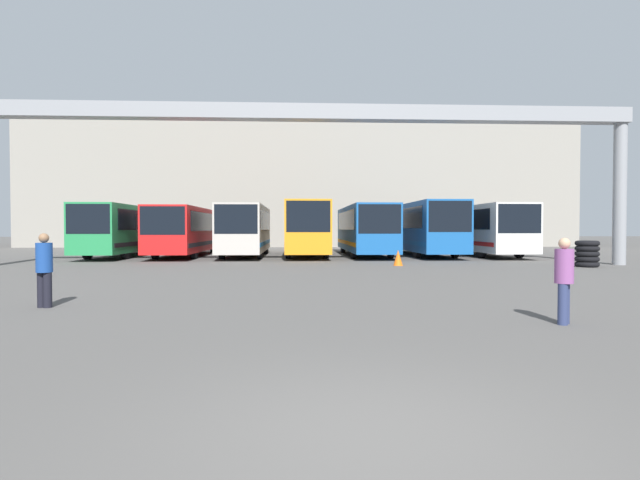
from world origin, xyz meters
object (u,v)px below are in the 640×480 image
Objects in this scene: bus_slot_0 at (125,228)px; tire_stack at (587,254)px; bus_slot_4 at (365,227)px; bus_slot_2 at (246,228)px; bus_slot_5 at (422,226)px; pedestrian_near_right at (44,268)px; bus_slot_6 at (480,227)px; bus_slot_3 at (306,226)px; bus_slot_1 at (187,229)px; traffic_cone at (398,258)px; pedestrian_near_center at (564,278)px.

bus_slot_0 is 9.48× the size of tire_stack.
bus_slot_0 is 15.21m from bus_slot_4.
bus_slot_4 is at bearing 4.95° from bus_slot_2.
bus_slot_5 is 25.21m from pedestrian_near_right.
bus_slot_0 is 22.82m from bus_slot_6.
bus_slot_5 is (19.01, 0.39, 0.12)m from bus_slot_0.
bus_slot_3 is 7.61m from bus_slot_5.
bus_slot_6 is (7.61, -0.15, 0.02)m from bus_slot_4.
bus_slot_2 is at bearing 150.12° from tire_stack.
bus_slot_1 is 0.97× the size of bus_slot_5.
traffic_cone is at bearing 172.09° from tire_stack.
bus_slot_2 is at bearing -175.89° from bus_slot_5.
tire_stack is at bearing -39.10° from bus_slot_3.
tire_stack is (8.84, -10.11, -1.21)m from bus_slot_4.
bus_slot_0 is 7.62m from bus_slot_2.
bus_slot_3 is at bearing 114.62° from traffic_cone.
bus_slot_0 is 17.90m from traffic_cone.
bus_slot_1 is at bearing 170.61° from bus_slot_2.
bus_slot_6 is 24.24m from pedestrian_near_center.
tire_stack is (24.05, -9.88, -1.20)m from bus_slot_0.
bus_slot_4 reaches higher than traffic_cone.
bus_slot_5 is at bearing 0.72° from bus_slot_1.
tire_stack reaches higher than traffic_cone.
traffic_cone is (-3.44, -9.09, -1.55)m from bus_slot_5.
bus_slot_2 is 14.15× the size of traffic_cone.
traffic_cone is (-0.11, 14.37, -0.48)m from pedestrian_near_center.
pedestrian_near_center is 2.15× the size of traffic_cone.
tire_stack is at bearing -63.88° from bus_slot_5.
bus_slot_5 is 7.32× the size of pedestrian_near_right.
bus_slot_6 reaches higher than pedestrian_near_center.
tire_stack is at bearing -48.83° from bus_slot_4.
traffic_cone is at bearing -29.19° from bus_slot_0.
bus_slot_3 is (3.80, 0.82, 0.11)m from bus_slot_2.
pedestrian_near_right is at bearing -115.77° from bus_slot_4.
pedestrian_near_center is 1.33× the size of tire_stack.
pedestrian_near_center is at bearing -70.36° from bus_slot_2.
bus_slot_0 reaches higher than traffic_cone.
bus_slot_1 is 20.89m from pedestrian_near_right.
pedestrian_near_center is (4.28, -23.46, -1.06)m from bus_slot_3.
bus_slot_2 is (3.80, -0.63, 0.06)m from bus_slot_1.
pedestrian_near_right is at bearing -61.83° from pedestrian_near_center.
bus_slot_0 is at bearing -179.80° from bus_slot_6.
bus_slot_2 is at bearing 133.94° from traffic_cone.
pedestrian_near_center is at bearing -88.83° from bus_slot_4.
bus_slot_4 reaches higher than pedestrian_near_center.
bus_slot_4 is at bearing 78.29° from pedestrian_near_right.
pedestrian_near_center is at bearing -122.37° from tire_stack.
bus_slot_5 is at bearing 2.44° from bus_slot_4.
bus_slot_1 reaches higher than traffic_cone.
bus_slot_5 is at bearing 4.11° from bus_slot_2.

